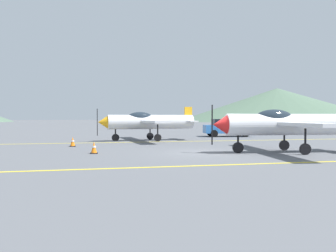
% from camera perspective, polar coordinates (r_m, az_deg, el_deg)
% --- Properties ---
extents(ground_plane, '(400.00, 400.00, 0.00)m').
position_cam_1_polar(ground_plane, '(16.95, 6.32, -4.59)').
color(ground_plane, '#54565B').
extents(apron_line_near, '(80.00, 0.16, 0.01)m').
position_cam_1_polar(apron_line_near, '(13.02, 12.22, -6.46)').
color(apron_line_near, yellow).
rests_on(apron_line_near, ground_plane).
extents(apron_line_far, '(80.00, 0.16, 0.01)m').
position_cam_1_polar(apron_line_far, '(24.39, 0.60, -2.69)').
color(apron_line_far, yellow).
rests_on(apron_line_far, ground_plane).
extents(airplane_near, '(7.60, 8.73, 2.61)m').
position_cam_1_polar(airplane_near, '(17.88, 19.45, 0.37)').
color(airplane_near, silver).
rests_on(airplane_near, ground_plane).
extents(airplane_mid, '(7.61, 8.74, 2.61)m').
position_cam_1_polar(airplane_mid, '(25.50, -3.52, 0.79)').
color(airplane_mid, silver).
rests_on(airplane_mid, ground_plane).
extents(car_sedan, '(4.51, 2.48, 1.62)m').
position_cam_1_polar(car_sedan, '(31.21, 10.08, -0.24)').
color(car_sedan, '#3372BF').
rests_on(car_sedan, ground_plane).
extents(traffic_cone_front, '(0.36, 0.36, 0.59)m').
position_cam_1_polar(traffic_cone_front, '(16.87, -12.58, -3.66)').
color(traffic_cone_front, black).
rests_on(traffic_cone_front, ground_plane).
extents(traffic_cone_side, '(0.36, 0.36, 0.59)m').
position_cam_1_polar(traffic_cone_side, '(21.20, -16.03, -2.62)').
color(traffic_cone_side, black).
rests_on(traffic_cone_side, ground_plane).
extents(hill_centerleft, '(83.01, 83.01, 13.75)m').
position_cam_1_polar(hill_centerleft, '(145.80, 18.18, 3.48)').
color(hill_centerleft, '#4C6651').
rests_on(hill_centerleft, ground_plane).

